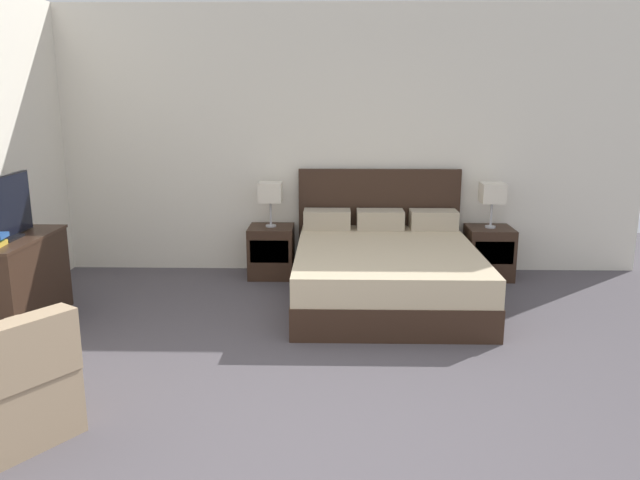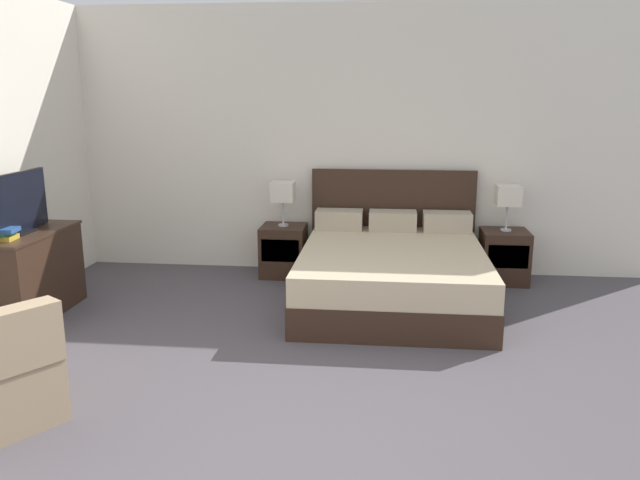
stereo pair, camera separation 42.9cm
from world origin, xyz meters
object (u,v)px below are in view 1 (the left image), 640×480
Objects in this scene: nightstand_right at (489,253)px; tv at (3,209)px; table_lamp_right at (492,194)px; table_lamp_left at (270,193)px; dresser at (16,280)px; nightstand_left at (271,251)px; bed at (385,269)px.

nightstand_right is 0.64× the size of tv.
tv is (-4.34, -1.58, 0.11)m from table_lamp_right.
nightstand_right is at bearing 19.98° from tv.
nightstand_right is 2.42m from table_lamp_left.
nightstand_right is 1.15× the size of table_lamp_right.
table_lamp_left is 0.43× the size of dresser.
table_lamp_right reaches higher than nightstand_right.
nightstand_left is 1.15× the size of table_lamp_right.
bed reaches higher than dresser.
nightstand_left is 1.00× the size of nightstand_right.
dresser is (-3.18, -0.76, 0.10)m from bed.
table_lamp_right is at bearing 0.04° from nightstand_left.
bed is 3.90× the size of nightstand_right.
nightstand_left is 2.52m from dresser.
table_lamp_right is 4.63m from dresser.
bed reaches higher than nightstand_left.
nightstand_right is (2.33, 0.00, 0.00)m from nightstand_left.
table_lamp_right is (2.33, 0.00, 0.00)m from table_lamp_left.
dresser is at bearing -143.11° from nightstand_left.
table_lamp_right reaches higher than dresser.
tv is at bearing -141.87° from nightstand_left.
bed is 1.95× the size of dresser.
tv is (-4.34, -1.58, 0.74)m from nightstand_right.
bed is 1.39m from nightstand_left.
nightstand_left is 2.33m from nightstand_right.
nightstand_right is at bearing -90.00° from table_lamp_right.
table_lamp_right is at bearing 32.76° from bed.
table_lamp_right is at bearing 19.20° from dresser.
dresser reaches higher than nightstand_right.
table_lamp_left is (0.00, 0.00, 0.64)m from nightstand_left.
table_lamp_right is 0.43× the size of dresser.
table_lamp_left is 2.33m from table_lamp_right.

